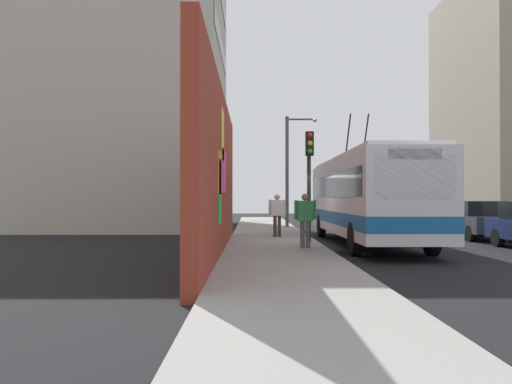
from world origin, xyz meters
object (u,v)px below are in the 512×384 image
at_px(pedestrian_at_curb, 305,216).
at_px(street_lamp, 291,163).
at_px(pedestrian_midblock, 277,212).
at_px(city_bus, 366,196).
at_px(traffic_light, 309,167).
at_px(parked_car_red, 427,214).
at_px(parked_car_dark_gray, 475,219).

relative_size(pedestrian_at_curb, street_lamp, 0.28).
bearing_deg(pedestrian_midblock, city_bus, -121.25).
height_order(pedestrian_at_curb, traffic_light, traffic_light).
xyz_separation_m(parked_car_red, pedestrian_midblock, (-6.93, 8.35, 0.32)).
height_order(traffic_light, street_lamp, street_lamp).
height_order(city_bus, traffic_light, city_bus).
distance_m(parked_car_dark_gray, street_lamp, 10.15).
bearing_deg(pedestrian_at_curb, parked_car_dark_gray, -53.90).
distance_m(city_bus, parked_car_red, 10.30).
height_order(pedestrian_at_curb, pedestrian_midblock, pedestrian_midblock).
distance_m(city_bus, street_lamp, 9.71).
relative_size(traffic_light, street_lamp, 0.65).
bearing_deg(street_lamp, parked_car_dark_gray, -132.10).
height_order(parked_car_dark_gray, pedestrian_midblock, pedestrian_midblock).
distance_m(pedestrian_midblock, street_lamp, 7.88).
height_order(parked_car_red, street_lamp, street_lamp).
xyz_separation_m(pedestrian_midblock, traffic_light, (-2.68, -1.00, 1.63)).
distance_m(parked_car_dark_gray, traffic_light, 8.39).
height_order(parked_car_red, traffic_light, traffic_light).
distance_m(parked_car_red, pedestrian_at_curb, 14.01).
bearing_deg(city_bus, parked_car_dark_gray, -61.97).
bearing_deg(pedestrian_midblock, parked_car_dark_gray, -84.14).
relative_size(city_bus, parked_car_red, 2.47).
xyz_separation_m(parked_car_dark_gray, pedestrian_at_curb, (-5.62, 7.71, 0.31)).
bearing_deg(parked_car_dark_gray, parked_car_red, 0.00).
height_order(pedestrian_at_curb, street_lamp, street_lamp).
relative_size(parked_car_dark_gray, traffic_light, 1.15).
bearing_deg(city_bus, pedestrian_midblock, 58.75).
xyz_separation_m(city_bus, parked_car_dark_gray, (2.77, -5.20, -0.94)).
xyz_separation_m(parked_car_red, traffic_light, (-9.61, 7.35, 1.95)).
xyz_separation_m(parked_car_red, street_lamp, (0.47, 7.24, 2.79)).
height_order(pedestrian_midblock, street_lamp, street_lamp).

